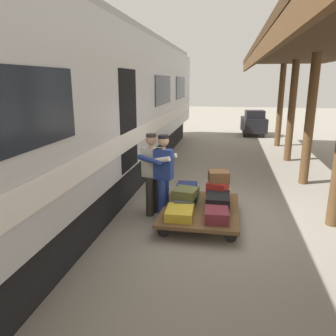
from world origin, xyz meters
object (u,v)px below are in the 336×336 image
object	(u,v)px
luggage_cart	(200,210)
suitcase_olive_duffel	(186,193)
train_car	(60,113)
suitcase_red_plastic	(218,186)
baggage_tug	(254,123)
porter_in_overalls	(163,174)
suitcase_teal_softside	(187,194)
suitcase_yellow_case	(180,213)
suitcase_brown_leather	(219,176)
suitcase_navy_fabric	(187,187)
suitcase_burgundy_valise	(217,214)
suitcase_black_hardshell	(218,202)
suitcase_slate_roller	(184,202)
suitcase_tan_vintage	(219,195)
porter_by_door	(153,172)

from	to	relation	value
luggage_cart	suitcase_olive_duffel	xyz separation A→B (m)	(0.31, -0.02, 0.32)
train_car	luggage_cart	distance (m)	3.54
suitcase_red_plastic	baggage_tug	xyz separation A→B (m)	(-1.39, -10.62, 0.05)
luggage_cart	porter_in_overalls	world-z (taller)	porter_in_overalls
suitcase_teal_softside	suitcase_yellow_case	xyz separation A→B (m)	(0.00, 1.09, -0.00)
suitcase_teal_softside	suitcase_olive_duffel	size ratio (longest dim) A/B	1.37
suitcase_teal_softside	porter_in_overalls	world-z (taller)	porter_in_overalls
suitcase_olive_duffel	suitcase_brown_leather	size ratio (longest dim) A/B	1.14
baggage_tug	suitcase_navy_fabric	bearing A→B (deg)	79.07
suitcase_burgundy_valise	suitcase_navy_fabric	size ratio (longest dim) A/B	1.34
train_car	suitcase_teal_softside	bearing A→B (deg)	-174.81
suitcase_yellow_case	suitcase_black_hardshell	bearing A→B (deg)	-141.05
suitcase_black_hardshell	suitcase_olive_duffel	bearing A→B (deg)	-2.06
suitcase_teal_softside	suitcase_brown_leather	distance (m)	0.79
luggage_cart	suitcase_olive_duffel	size ratio (longest dim) A/B	4.31
suitcase_olive_duffel	baggage_tug	bearing A→B (deg)	-100.26
luggage_cart	suitcase_navy_fabric	bearing A→B (deg)	-56.86
suitcase_olive_duffel	suitcase_navy_fabric	distance (m)	0.51
train_car	suitcase_slate_roller	bearing A→B (deg)	173.64
train_car	luggage_cart	world-z (taller)	train_car
suitcase_navy_fabric	suitcase_olive_duffel	bearing A→B (deg)	94.34
suitcase_burgundy_valise	porter_in_overalls	distance (m)	1.39
suitcase_navy_fabric	baggage_tug	bearing A→B (deg)	-100.93
train_car	suitcase_black_hardshell	xyz separation A→B (m)	(-3.36, 0.30, -1.63)
suitcase_teal_softside	suitcase_yellow_case	bearing A→B (deg)	90.00
luggage_cart	train_car	bearing A→B (deg)	-5.66
suitcase_teal_softside	suitcase_navy_fabric	bearing A→B (deg)	62.45
baggage_tug	suitcase_black_hardshell	bearing A→B (deg)	82.99
suitcase_black_hardshell	luggage_cart	bearing A→B (deg)	0.00
suitcase_teal_softside	suitcase_red_plastic	bearing A→B (deg)	177.16
suitcase_black_hardshell	suitcase_teal_softside	world-z (taller)	suitcase_black_hardshell
suitcase_burgundy_valise	suitcase_brown_leather	xyz separation A→B (m)	(0.02, -1.02, 0.42)
suitcase_tan_vintage	suitcase_red_plastic	distance (m)	0.21
suitcase_tan_vintage	suitcase_burgundy_valise	world-z (taller)	suitcase_burgundy_valise
suitcase_teal_softside	suitcase_olive_duffel	world-z (taller)	suitcase_olive_duffel
suitcase_black_hardshell	porter_in_overalls	world-z (taller)	porter_in_overalls
suitcase_yellow_case	train_car	bearing A→B (deg)	-17.42
suitcase_yellow_case	suitcase_olive_duffel	world-z (taller)	suitcase_olive_duffel
suitcase_black_hardshell	suitcase_slate_roller	size ratio (longest dim) A/B	1.09
suitcase_slate_roller	suitcase_brown_leather	distance (m)	0.92
suitcase_brown_leather	suitcase_yellow_case	bearing A→B (deg)	57.19
luggage_cart	suitcase_burgundy_valise	world-z (taller)	suitcase_burgundy_valise
luggage_cart	suitcase_slate_roller	distance (m)	0.36
suitcase_teal_softside	porter_in_overalls	bearing A→B (deg)	45.39
train_car	porter_by_door	size ratio (longest dim) A/B	11.87
luggage_cart	baggage_tug	distance (m)	11.27
suitcase_yellow_case	suitcase_olive_duffel	distance (m)	0.60
suitcase_black_hardshell	suitcase_red_plastic	size ratio (longest dim) A/B	1.17
suitcase_burgundy_valise	baggage_tug	bearing A→B (deg)	-96.69
suitcase_burgundy_valise	porter_in_overalls	bearing A→B (deg)	-29.42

